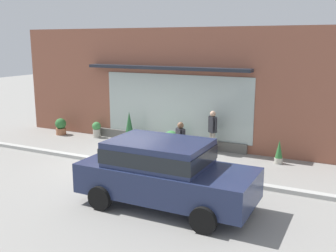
{
  "coord_description": "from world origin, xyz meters",
  "views": [
    {
      "loc": [
        6.89,
        -10.73,
        4.04
      ],
      "look_at": [
        0.95,
        1.2,
        1.17
      ],
      "focal_mm": 42.27,
      "sensor_mm": 36.0,
      "label": 1
    }
  ],
  "objects": [
    {
      "name": "pedestrian_with_handbag",
      "position": [
        1.8,
        0.35,
        0.88
      ],
      "size": [
        0.54,
        0.46,
        1.55
      ],
      "rotation": [
        0.0,
        0.0,
        2.51
      ],
      "color": "brown",
      "rests_on": "ground_plane"
    },
    {
      "name": "potted_plant_window_right",
      "position": [
        -4.91,
        2.36,
        0.37
      ],
      "size": [
        0.48,
        0.48,
        0.72
      ],
      "color": "#9E6042",
      "rests_on": "ground_plane"
    },
    {
      "name": "ground_plane",
      "position": [
        0.0,
        0.0,
        0.0
      ],
      "size": [
        60.0,
        60.0,
        0.0
      ],
      "primitive_type": "plane",
      "color": "gray"
    },
    {
      "name": "potted_plant_doorstep",
      "position": [
        -1.37,
        2.38,
        0.63
      ],
      "size": [
        0.42,
        0.42,
        1.31
      ],
      "color": "#4C4C51",
      "rests_on": "ground_plane"
    },
    {
      "name": "fire_hydrant",
      "position": [
        1.08,
        0.61,
        0.45
      ],
      "size": [
        0.39,
        0.35,
        0.9
      ],
      "color": "#4C8C47",
      "rests_on": "ground_plane"
    },
    {
      "name": "potted_plant_low_front",
      "position": [
        -3.19,
        2.65,
        0.37
      ],
      "size": [
        0.37,
        0.37,
        0.67
      ],
      "color": "#B7B2A3",
      "rests_on": "ground_plane"
    },
    {
      "name": "potted_plant_window_left",
      "position": [
        0.56,
        2.23,
        0.39
      ],
      "size": [
        0.56,
        0.56,
        0.75
      ],
      "color": "#9E6042",
      "rests_on": "ground_plane"
    },
    {
      "name": "parked_car_navy",
      "position": [
        2.65,
        -2.46,
        0.93
      ],
      "size": [
        4.36,
        2.07,
        1.66
      ],
      "rotation": [
        0.0,
        0.0,
        -0.0
      ],
      "color": "navy",
      "rests_on": "ground_plane"
    },
    {
      "name": "storefront",
      "position": [
        0.01,
        3.19,
        2.23
      ],
      "size": [
        14.0,
        0.81,
        4.54
      ],
      "color": "#935642",
      "rests_on": "ground_plane"
    },
    {
      "name": "curb_strip",
      "position": [
        0.0,
        -0.2,
        0.06
      ],
      "size": [
        14.0,
        0.24,
        0.12
      ],
      "primitive_type": "cube",
      "color": "#B2B2AD",
      "rests_on": "ground_plane"
    },
    {
      "name": "pedestrian_passerby",
      "position": [
        2.08,
        2.57,
        0.91
      ],
      "size": [
        0.39,
        0.32,
        1.57
      ],
      "rotation": [
        0.0,
        0.0,
        5.68
      ],
      "color": "#9E9384",
      "rests_on": "ground_plane"
    },
    {
      "name": "potted_plant_near_hydrant",
      "position": [
        4.53,
        2.34,
        0.39
      ],
      "size": [
        0.27,
        0.27,
        0.82
      ],
      "color": "#B7B2A3",
      "rests_on": "ground_plane"
    }
  ]
}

